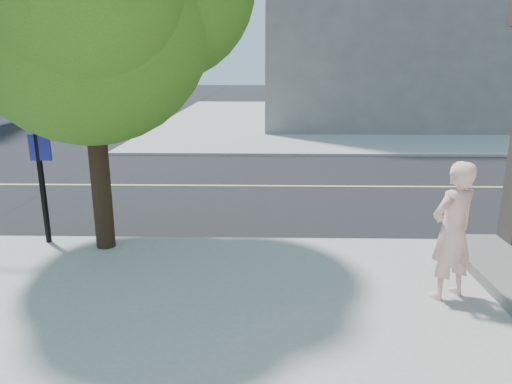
{
  "coord_description": "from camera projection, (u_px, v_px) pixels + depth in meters",
  "views": [
    {
      "loc": [
        5.08,
        -8.73,
        3.42
      ],
      "look_at": [
        4.91,
        -0.92,
        1.3
      ],
      "focal_mm": 33.31,
      "sensor_mm": 36.0,
      "label": 1
    }
  ],
  "objects": [
    {
      "name": "ground",
      "position": [
        10.0,
        241.0,
        9.42
      ],
      "size": [
        140.0,
        140.0,
        0.0
      ],
      "primitive_type": "plane",
      "color": "black",
      "rests_on": "ground"
    },
    {
      "name": "road_ew",
      "position": [
        91.0,
        185.0,
        13.76
      ],
      "size": [
        140.0,
        9.0,
        0.01
      ],
      "primitive_type": "cube",
      "color": "black",
      "rests_on": "ground"
    },
    {
      "name": "sidewalk_ne",
      "position": [
        400.0,
        118.0,
        29.86
      ],
      "size": [
        29.0,
        25.0,
        0.12
      ],
      "primitive_type": "cube",
      "color": "#9F9F9C",
      "rests_on": "ground"
    },
    {
      "name": "man_on_phone",
      "position": [
        452.0,
        231.0,
        6.7
      ],
      "size": [
        0.88,
        0.76,
        2.02
      ],
      "primitive_type": "imported",
      "rotation": [
        0.0,
        0.0,
        3.61
      ],
      "color": "#FBBAB0",
      "rests_on": "sidewalk_se"
    }
  ]
}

